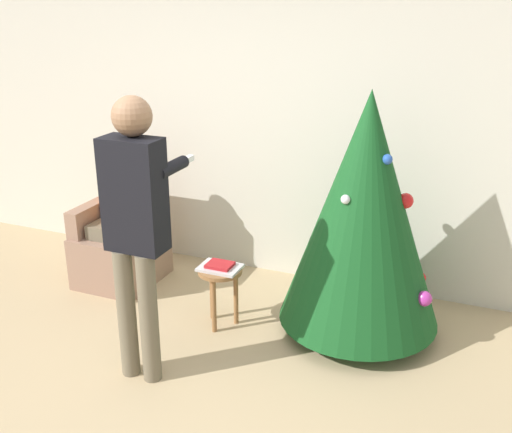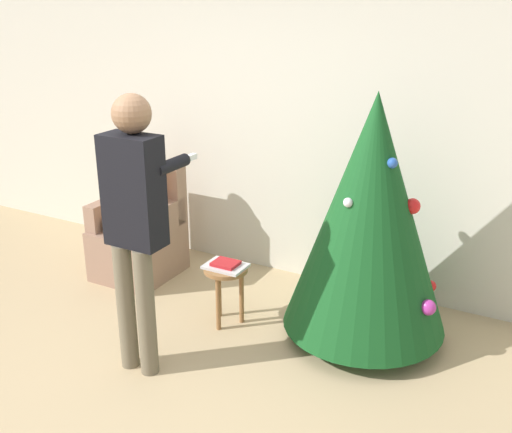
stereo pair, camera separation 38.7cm
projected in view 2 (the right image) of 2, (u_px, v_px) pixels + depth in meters
The scene contains 9 objects.
ground_plane at pixel (119, 405), 3.67m from camera, with size 14.00×14.00×0.00m, color tan.
wall_back at pixel (282, 123), 5.04m from camera, with size 8.00×0.06×2.70m.
christmas_tree at pixel (370, 215), 4.09m from camera, with size 1.16×1.16×1.79m.
armchair at pixel (141, 236), 5.31m from camera, with size 0.62×0.68×0.98m.
person_seated at pixel (136, 200), 5.16m from camera, with size 0.36×0.46×1.27m.
person_standing at pixel (135, 213), 3.70m from camera, with size 0.39×0.57×1.83m.
side_stool at pixel (226, 279), 4.47m from camera, with size 0.33×0.33×0.46m.
laptop at pixel (226, 266), 4.43m from camera, with size 0.30×0.22×0.02m.
book at pixel (226, 263), 4.43m from camera, with size 0.19×0.15×0.02m.
Camera 2 is at (2.19, -2.27, 2.36)m, focal length 42.00 mm.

